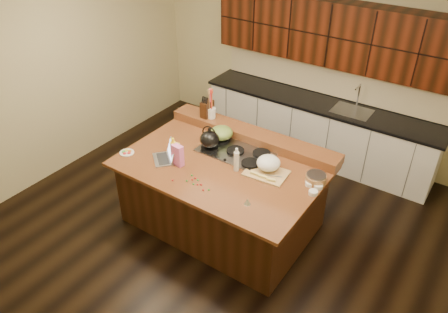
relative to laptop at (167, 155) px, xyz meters
The scene contains 32 objects.
room 0.77m from the laptop, 25.58° to the left, with size 5.52×5.02×2.72m.
island 0.85m from the laptop, 25.58° to the left, with size 2.40×1.60×0.92m.
back_ledge 1.16m from the laptop, 58.47° to the left, with size 2.40×0.30×0.12m, color black.
cooktop 0.85m from the laptop, 44.19° to the left, with size 0.92×0.52×0.05m.
back_counter 2.68m from the laptop, 70.15° to the left, with size 3.70×0.66×2.40m.
kettle 0.56m from the laptop, 56.26° to the left, with size 0.24×0.24×0.22m, color black.
green_bowl 0.79m from the laptop, 66.88° to the left, with size 0.30×0.30×0.16m, color olive.
laptop is the anchor object (origin of this frame).
oil_bottle 0.13m from the laptop, ahead, with size 0.07×0.07×0.27m, color yellow.
vinegar_bottle 0.87m from the laptop, 18.94° to the left, with size 0.06×0.06×0.25m, color silver.
wooden_tray 1.23m from the laptop, 22.37° to the left, with size 0.51×0.40×0.19m.
ramekin_a 1.80m from the laptop, 12.05° to the left, with size 0.10×0.10×0.04m, color white.
ramekin_b 1.83m from the laptop, 16.16° to the left, with size 0.10×0.10×0.04m, color white.
ramekin_c 1.73m from the laptop, 16.86° to the left, with size 0.10×0.10×0.04m, color white.
strainer_bowl 1.79m from the laptop, 19.28° to the left, with size 0.24×0.24×0.09m, color #996B3F.
kitchen_timer 1.27m from the laptop, ahead, with size 0.08×0.08×0.07m, color silver.
pink_bag 0.20m from the laptop, ahead, with size 0.14×0.08×0.27m, color pink.
candy_plate 0.54m from the laptop, 160.48° to the right, with size 0.18×0.18×0.01m, color white.
package_box 0.19m from the laptop, 94.16° to the left, with size 0.09×0.06×0.12m, color gold.
utensil_crock 1.00m from the laptop, 92.80° to the left, with size 0.12×0.12×0.14m, color white.
knife_block 1.01m from the laptop, 96.66° to the left, with size 0.11×0.18×0.22m, color black.
gumdrop_0 0.55m from the laptop, 13.32° to the right, with size 0.02×0.02×0.02m, color red.
gumdrop_1 0.48m from the laptop, 12.70° to the right, with size 0.02×0.02×0.02m, color #198C26.
gumdrop_2 0.78m from the laptop, 18.72° to the right, with size 0.02×0.02×0.02m, color red.
gumdrop_3 0.53m from the laptop, 24.62° to the right, with size 0.02×0.02×0.02m, color #198C26.
gumdrop_4 0.66m from the laptop, 18.29° to the right, with size 0.02×0.02×0.02m, color red.
gumdrop_5 0.60m from the laptop, 13.51° to the right, with size 0.02×0.02×0.02m, color #198C26.
gumdrop_6 0.55m from the laptop, 17.76° to the right, with size 0.02×0.02×0.02m, color red.
gumdrop_7 0.82m from the laptop, 15.28° to the right, with size 0.02×0.02×0.02m, color #198C26.
gumdrop_8 0.46m from the laptop, 41.51° to the right, with size 0.02×0.02×0.02m, color red.
gumdrop_9 0.63m from the laptop, 21.29° to the right, with size 0.02×0.02×0.02m, color #198C26.
gumdrop_10 0.69m from the laptop, 15.75° to the right, with size 0.02×0.02×0.02m, color red.
Camera 1 is at (2.46, -3.54, 3.87)m, focal length 35.00 mm.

